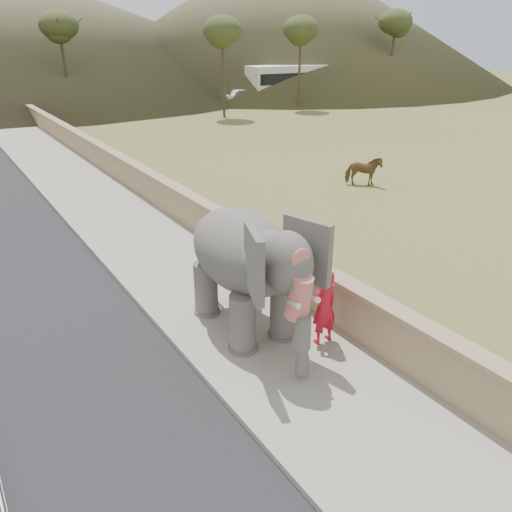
% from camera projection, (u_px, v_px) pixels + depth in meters
% --- Properties ---
extents(ground, '(160.00, 160.00, 0.00)m').
position_uv_depth(ground, '(348.00, 420.00, 7.95)').
color(ground, olive).
rests_on(ground, ground).
extents(walkway, '(3.00, 120.00, 0.15)m').
position_uv_depth(walkway, '(129.00, 228.00, 15.57)').
color(walkway, '#9E9687').
rests_on(walkway, ground).
extents(parapet, '(0.30, 120.00, 1.10)m').
position_uv_depth(parapet, '(176.00, 205.00, 16.20)').
color(parapet, tan).
rests_on(parapet, ground).
extents(cow, '(1.50, 1.39, 1.19)m').
position_uv_depth(cow, '(363.00, 171.00, 19.99)').
color(cow, brown).
rests_on(cow, ground).
extents(distant_car, '(4.34, 2.00, 1.44)m').
position_uv_depth(distant_car, '(245.00, 96.00, 42.77)').
color(distant_car, silver).
rests_on(distant_car, ground).
extents(bus_white, '(11.19, 3.54, 3.10)m').
position_uv_depth(bus_white, '(305.00, 83.00, 45.02)').
color(bus_white, white).
rests_on(bus_white, ground).
extents(bus_orange, '(11.11, 3.06, 3.10)m').
position_uv_depth(bus_orange, '(356.00, 79.00, 49.13)').
color(bus_orange, '#C47822').
rests_on(bus_orange, ground).
extents(hill_right, '(56.00, 56.00, 16.00)m').
position_uv_depth(hill_right, '(282.00, 13.00, 62.40)').
color(hill_right, brown).
rests_on(hill_right, ground).
extents(elephant_and_man, '(2.20, 3.63, 2.57)m').
position_uv_depth(elephant_and_man, '(244.00, 268.00, 9.80)').
color(elephant_and_man, '#68635E').
rests_on(elephant_and_man, ground).
extents(trees, '(47.78, 41.18, 9.01)m').
position_uv_depth(trees, '(53.00, 64.00, 29.73)').
color(trees, '#473828').
rests_on(trees, ground).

